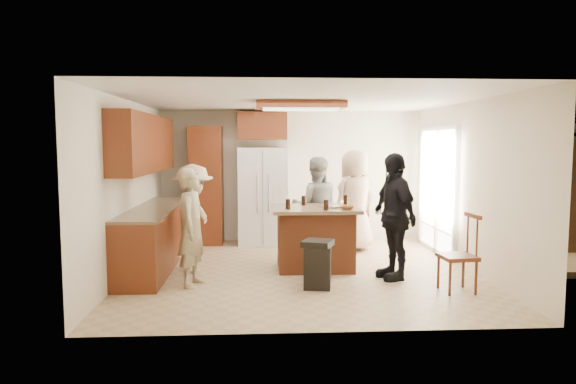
{
  "coord_description": "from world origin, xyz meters",
  "views": [
    {
      "loc": [
        -0.6,
        -7.43,
        1.88
      ],
      "look_at": [
        -0.18,
        0.25,
        1.15
      ],
      "focal_mm": 32.0,
      "sensor_mm": 36.0,
      "label": 1
    }
  ],
  "objects": [
    {
      "name": "spindle_chair",
      "position": [
        1.91,
        -1.18,
        0.45
      ],
      "size": [
        0.45,
        0.45,
        0.99
      ],
      "color": "maroon",
      "rests_on": "ground"
    },
    {
      "name": "person_counter",
      "position": [
        -1.58,
        0.03,
        0.79
      ],
      "size": [
        0.66,
        1.09,
        1.58
      ],
      "primitive_type": "imported",
      "rotation": [
        0.0,
        0.0,
        1.76
      ],
      "color": "tan",
      "rests_on": "ground"
    },
    {
      "name": "room_shell",
      "position": [
        4.37,
        1.64,
        0.87
      ],
      "size": [
        8.0,
        5.2,
        5.0
      ],
      "color": "tan",
      "rests_on": "ground"
    },
    {
      "name": "person_behind_right",
      "position": [
        1.05,
        1.36,
        0.89
      ],
      "size": [
        1.03,
        0.92,
        1.77
      ],
      "primitive_type": "imported",
      "rotation": [
        0.0,
        0.0,
        3.66
      ],
      "color": "tan",
      "rests_on": "ground"
    },
    {
      "name": "person_side_right",
      "position": [
        1.25,
        -0.49,
        0.88
      ],
      "size": [
        0.75,
        1.12,
        1.75
      ],
      "primitive_type": "imported",
      "rotation": [
        0.0,
        0.0,
        -1.33
      ],
      "color": "black",
      "rests_on": "ground"
    },
    {
      "name": "person_behind_left",
      "position": [
        0.32,
        0.94,
        0.83
      ],
      "size": [
        0.83,
        0.53,
        1.66
      ],
      "primitive_type": "imported",
      "rotation": [
        0.0,
        0.0,
        3.1
      ],
      "color": "gray",
      "rests_on": "ground"
    },
    {
      "name": "trash_bin",
      "position": [
        0.14,
        -0.9,
        0.32
      ],
      "size": [
        0.47,
        0.47,
        0.63
      ],
      "color": "black",
      "rests_on": "ground"
    },
    {
      "name": "left_cabinetry",
      "position": [
        -2.24,
        0.4,
        0.96
      ],
      "size": [
        0.64,
        3.0,
        2.3
      ],
      "color": "maroon",
      "rests_on": "ground"
    },
    {
      "name": "person_front_left",
      "position": [
        -1.49,
        -0.7,
        0.78
      ],
      "size": [
        0.52,
        0.64,
        1.56
      ],
      "primitive_type": "imported",
      "rotation": [
        0.0,
        0.0,
        1.38
      ],
      "color": "tan",
      "rests_on": "ground"
    },
    {
      "name": "kitchen_island",
      "position": [
        0.22,
        0.15,
        0.47
      ],
      "size": [
        1.28,
        1.03,
        0.93
      ],
      "color": "#964526",
      "rests_on": "ground"
    },
    {
      "name": "island_items",
      "position": [
        0.39,
        0.04,
        0.98
      ],
      "size": [
        1.03,
        0.73,
        0.15
      ],
      "color": "silver",
      "rests_on": "kitchen_island"
    },
    {
      "name": "back_wall_units",
      "position": [
        -1.33,
        2.2,
        1.38
      ],
      "size": [
        1.8,
        0.6,
        2.45
      ],
      "color": "maroon",
      "rests_on": "ground"
    },
    {
      "name": "refrigerator",
      "position": [
        -0.55,
        2.12,
        0.9
      ],
      "size": [
        0.9,
        0.76,
        1.8
      ],
      "color": "white",
      "rests_on": "ground"
    }
  ]
}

